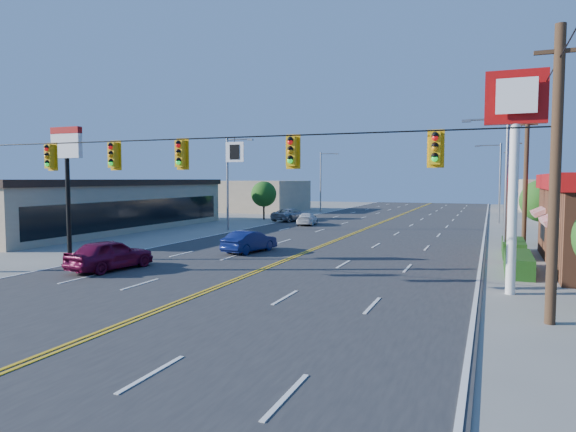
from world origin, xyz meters
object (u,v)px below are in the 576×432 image
at_px(kfc_pylon, 515,136).
at_px(car_silver, 291,215).
at_px(pizza_hut_sign, 67,165).
at_px(car_magenta, 110,256).
at_px(car_blue, 250,242).
at_px(signal_span, 204,167).
at_px(car_white, 307,220).

bearing_deg(kfc_pylon, car_silver, 125.30).
xyz_separation_m(kfc_pylon, pizza_hut_sign, (-22.00, 0.00, -0.86)).
distance_m(car_magenta, car_silver, 30.20).
distance_m(car_magenta, car_blue, 8.70).
distance_m(signal_span, car_blue, 11.48).
xyz_separation_m(kfc_pylon, car_magenta, (-17.79, -1.69, -5.30)).
bearing_deg(car_white, car_magenta, 79.42).
bearing_deg(signal_span, kfc_pylon, 19.78).
xyz_separation_m(signal_span, car_white, (-5.97, 28.86, -4.32)).
bearing_deg(pizza_hut_sign, signal_span, -20.19).
height_order(car_white, car_silver, car_silver).
bearing_deg(kfc_pylon, car_blue, 156.31).
bearing_deg(car_silver, car_white, 146.43).
relative_size(car_magenta, car_silver, 0.91).
xyz_separation_m(car_blue, car_silver, (-5.95, 22.21, 0.02)).
bearing_deg(car_magenta, signal_span, 170.73).
bearing_deg(car_blue, car_white, -69.75).
bearing_deg(car_white, car_silver, -58.72).
bearing_deg(pizza_hut_sign, car_magenta, -21.87).
bearing_deg(car_magenta, kfc_pylon, -164.75).
relative_size(pizza_hut_sign, car_silver, 1.43).
bearing_deg(car_silver, kfc_pylon, 141.38).
distance_m(signal_span, pizza_hut_sign, 11.60).
xyz_separation_m(signal_span, car_blue, (-3.05, 10.22, -4.24)).
distance_m(kfc_pylon, car_blue, 16.39).
bearing_deg(car_white, kfc_pylon, 115.45).
height_order(kfc_pylon, car_magenta, kfc_pylon).
bearing_deg(signal_span, car_white, 101.70).
height_order(car_magenta, car_white, car_magenta).
distance_m(signal_span, car_silver, 33.92).
bearing_deg(pizza_hut_sign, kfc_pylon, 0.00).
distance_m(car_blue, car_silver, 22.99).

